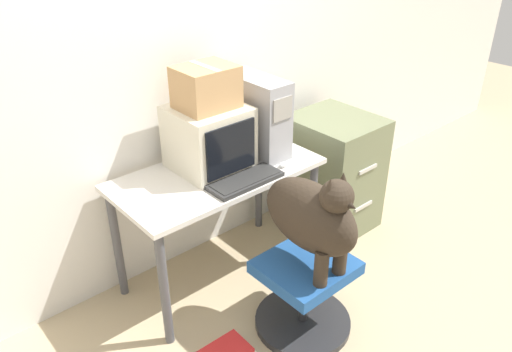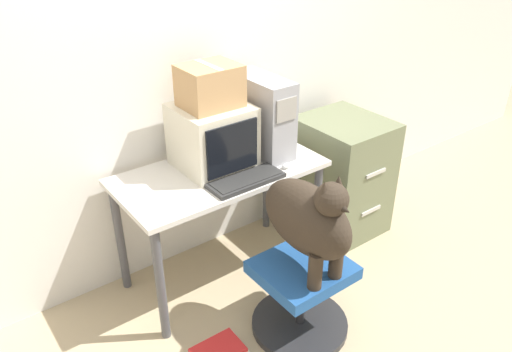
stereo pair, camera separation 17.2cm
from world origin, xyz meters
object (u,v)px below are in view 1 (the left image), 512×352
(keyboard, at_px, (245,181))
(filing_cabinet, at_px, (332,172))
(pc_tower, at_px, (256,115))
(crt_monitor, at_px, (209,138))
(dog, at_px, (313,216))
(cardboard_box, at_px, (206,87))
(office_chair, at_px, (304,293))

(keyboard, distance_m, filing_cabinet, 1.02)
(pc_tower, distance_m, filing_cabinet, 0.87)
(crt_monitor, xyz_separation_m, dog, (0.08, -0.74, -0.19))
(filing_cabinet, bearing_deg, cardboard_box, 172.90)
(dog, bearing_deg, filing_cabinet, 34.83)
(office_chair, bearing_deg, filing_cabinet, 33.73)
(pc_tower, distance_m, office_chair, 1.07)
(pc_tower, distance_m, keyboard, 0.46)
(office_chair, bearing_deg, pc_tower, 69.54)
(pc_tower, bearing_deg, cardboard_box, 176.87)
(filing_cabinet, height_order, cardboard_box, cardboard_box)
(pc_tower, height_order, dog, pc_tower)
(cardboard_box, bearing_deg, dog, -84.11)
(crt_monitor, relative_size, dog, 0.69)
(dog, bearing_deg, office_chair, 90.00)
(crt_monitor, height_order, dog, crt_monitor)
(keyboard, height_order, office_chair, keyboard)
(office_chair, xyz_separation_m, dog, (0.00, -0.03, 0.52))
(crt_monitor, bearing_deg, keyboard, -83.37)
(keyboard, bearing_deg, crt_monitor, 96.63)
(office_chair, bearing_deg, keyboard, 95.80)
(crt_monitor, height_order, cardboard_box, cardboard_box)
(office_chair, bearing_deg, crt_monitor, 96.12)
(keyboard, xyz_separation_m, office_chair, (0.04, -0.44, -0.54))
(keyboard, bearing_deg, cardboard_box, 96.54)
(crt_monitor, height_order, office_chair, crt_monitor)
(keyboard, height_order, filing_cabinet, filing_cabinet)
(keyboard, bearing_deg, office_chair, -84.20)
(crt_monitor, distance_m, keyboard, 0.33)
(dog, distance_m, cardboard_box, 0.90)
(filing_cabinet, distance_m, cardboard_box, 1.28)
(crt_monitor, relative_size, filing_cabinet, 0.49)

